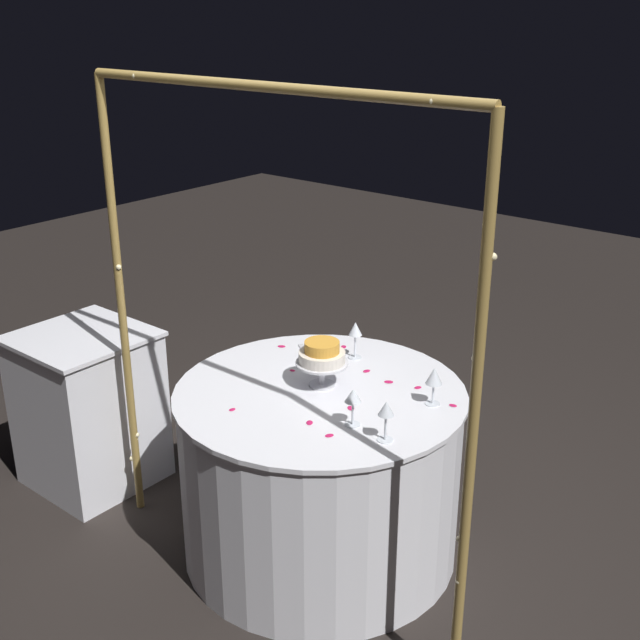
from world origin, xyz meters
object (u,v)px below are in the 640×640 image
object	(u,v)px
decorative_arch	(265,290)
cake_knife	(310,358)
tiered_cake	(322,356)
wine_glass_1	(434,377)
wine_glass_2	(355,331)
side_table	(89,408)
wine_glass_3	(353,398)
main_table	(320,472)
wine_glass_0	(386,411)

from	to	relation	value
decorative_arch	cake_knife	world-z (taller)	decorative_arch
tiered_cake	wine_glass_1	distance (m)	0.47
wine_glass_2	cake_knife	size ratio (longest dim) A/B	0.67
side_table	wine_glass_2	distance (m)	1.42
tiered_cake	wine_glass_3	distance (m)	0.36
decorative_arch	wine_glass_1	world-z (taller)	decorative_arch
wine_glass_2	cake_knife	bearing A→B (deg)	44.51
tiered_cake	cake_knife	xyz separation A→B (m)	(0.21, -0.17, -0.13)
wine_glass_2	wine_glass_3	distance (m)	0.62
decorative_arch	side_table	distance (m)	1.54
side_table	cake_knife	distance (m)	1.19
main_table	wine_glass_0	size ratio (longest dim) A/B	7.66
tiered_cake	main_table	bearing A→B (deg)	120.64
decorative_arch	wine_glass_0	world-z (taller)	decorative_arch
cake_knife	wine_glass_1	bearing A→B (deg)	178.11
wine_glass_2	cake_knife	world-z (taller)	wine_glass_2
tiered_cake	decorative_arch	bearing A→B (deg)	94.33
main_table	wine_glass_2	size ratio (longest dim) A/B	7.08
cake_knife	main_table	bearing A→B (deg)	137.36
side_table	cake_knife	size ratio (longest dim) A/B	3.09
main_table	wine_glass_0	xyz separation A→B (m)	(-0.44, 0.16, 0.51)
main_table	side_table	distance (m)	1.28
tiered_cake	wine_glass_2	xyz separation A→B (m)	(0.06, -0.31, -0.00)
main_table	cake_knife	world-z (taller)	cake_knife
wine_glass_2	wine_glass_3	bearing A→B (deg)	126.23
wine_glass_1	cake_knife	bearing A→B (deg)	-1.89
wine_glass_0	cake_knife	distance (m)	0.78
main_table	wine_glass_3	size ratio (longest dim) A/B	8.08
main_table	cake_knife	bearing A→B (deg)	-42.64
side_table	tiered_cake	bearing A→B (deg)	-164.69
decorative_arch	tiered_cake	size ratio (longest dim) A/B	9.22
main_table	side_table	world-z (taller)	side_table
wine_glass_2	cake_knife	distance (m)	0.24
decorative_arch	side_table	bearing A→B (deg)	-1.11
wine_glass_0	wine_glass_2	xyz separation A→B (m)	(0.53, -0.52, 0.01)
main_table	wine_glass_2	bearing A→B (deg)	-75.78
wine_glass_0	wine_glass_3	xyz separation A→B (m)	(0.16, -0.02, -0.00)
side_table	tiered_cake	size ratio (longest dim) A/B	3.59
side_table	tiered_cake	world-z (taller)	tiered_cake
side_table	tiered_cake	distance (m)	1.36
decorative_arch	wine_glass_1	xyz separation A→B (m)	(-0.42, -0.51, -0.41)
main_table	side_table	size ratio (longest dim) A/B	1.54
decorative_arch	side_table	xyz separation A→B (m)	(1.24, -0.02, -0.91)
decorative_arch	wine_glass_1	distance (m)	0.78
cake_knife	wine_glass_2	bearing A→B (deg)	-135.49
tiered_cake	wine_glass_2	bearing A→B (deg)	-78.45
wine_glass_3	side_table	bearing A→B (deg)	5.44
decorative_arch	main_table	bearing A→B (deg)	-89.99
decorative_arch	side_table	size ratio (longest dim) A/B	2.57
decorative_arch	wine_glass_0	bearing A→B (deg)	-160.70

